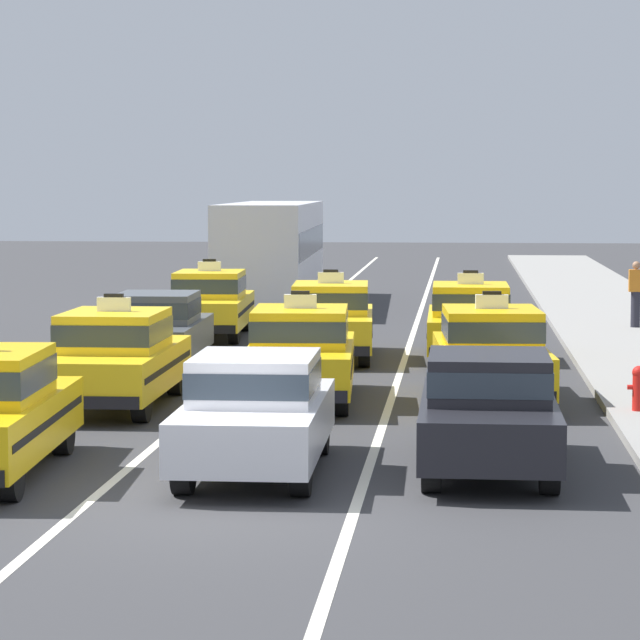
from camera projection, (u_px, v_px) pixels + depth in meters
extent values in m
plane|color=#353538|center=(218.00, 509.00, 17.19)|extent=(160.00, 160.00, 0.00)
cube|color=silver|center=(286.00, 335.00, 37.16)|extent=(0.14, 80.00, 0.01)
cube|color=silver|center=(412.00, 336.00, 36.86)|extent=(0.14, 80.00, 0.01)
cylinder|color=black|center=(63.00, 432.00, 20.62)|extent=(0.28, 0.65, 0.64)
cylinder|color=black|center=(10.00, 475.00, 17.57)|extent=(0.28, 0.65, 0.64)
cube|color=black|center=(22.00, 417.00, 21.31)|extent=(1.72, 0.25, 0.20)
cylinder|color=black|center=(95.00, 377.00, 26.57)|extent=(0.25, 0.64, 0.64)
cylinder|color=black|center=(176.00, 378.00, 26.45)|extent=(0.25, 0.64, 0.64)
cylinder|color=black|center=(51.00, 402.00, 23.54)|extent=(0.25, 0.64, 0.64)
cylinder|color=black|center=(141.00, 403.00, 23.42)|extent=(0.25, 0.64, 0.64)
cube|color=yellow|center=(117.00, 368.00, 24.96)|extent=(1.87, 4.53, 0.70)
cube|color=black|center=(117.00, 366.00, 24.96)|extent=(1.88, 4.17, 0.10)
cube|color=yellow|center=(114.00, 330.00, 24.75)|extent=(1.63, 2.12, 0.64)
cube|color=#2D3842|center=(114.00, 330.00, 24.75)|extent=(1.65, 2.14, 0.35)
cube|color=white|center=(114.00, 304.00, 24.71)|extent=(0.56, 0.13, 0.24)
cube|color=black|center=(114.00, 295.00, 24.70)|extent=(0.32, 0.11, 0.06)
cube|color=black|center=(143.00, 367.00, 27.18)|extent=(1.71, 0.17, 0.20)
cube|color=black|center=(86.00, 402.00, 22.79)|extent=(1.71, 0.17, 0.20)
cylinder|color=black|center=(136.00, 346.00, 31.68)|extent=(0.26, 0.65, 0.64)
cylinder|color=black|center=(202.00, 346.00, 31.59)|extent=(0.26, 0.65, 0.64)
cylinder|color=black|center=(109.00, 362.00, 28.86)|extent=(0.26, 0.65, 0.64)
cylinder|color=black|center=(182.00, 362.00, 28.77)|extent=(0.26, 0.65, 0.64)
cube|color=#4C5156|center=(158.00, 338.00, 30.19)|extent=(1.92, 4.36, 0.66)
cube|color=#4C5156|center=(156.00, 308.00, 30.04)|extent=(1.63, 1.96, 0.60)
cube|color=#2D3842|center=(156.00, 308.00, 30.04)|extent=(1.65, 1.98, 0.33)
cylinder|color=black|center=(189.00, 319.00, 38.06)|extent=(0.27, 0.65, 0.64)
cylinder|color=black|center=(246.00, 319.00, 37.99)|extent=(0.27, 0.65, 0.64)
cylinder|color=black|center=(172.00, 330.00, 35.01)|extent=(0.27, 0.65, 0.64)
cylinder|color=black|center=(234.00, 331.00, 34.95)|extent=(0.27, 0.65, 0.64)
cube|color=yellow|center=(210.00, 311.00, 36.47)|extent=(2.03, 4.59, 0.70)
cube|color=black|center=(210.00, 309.00, 36.46)|extent=(2.04, 4.23, 0.10)
cube|color=yellow|center=(210.00, 284.00, 36.26)|extent=(1.71, 2.18, 0.64)
cube|color=#2D3842|center=(210.00, 284.00, 36.26)|extent=(1.73, 2.20, 0.35)
cube|color=white|center=(209.00, 266.00, 36.22)|extent=(0.57, 0.15, 0.24)
cube|color=black|center=(209.00, 260.00, 36.20)|extent=(0.33, 0.13, 0.06)
cube|color=black|center=(220.00, 313.00, 38.69)|extent=(1.71, 0.23, 0.20)
cube|color=black|center=(199.00, 329.00, 34.29)|extent=(1.71, 0.23, 0.20)
cylinder|color=black|center=(253.00, 288.00, 49.62)|extent=(0.26, 0.65, 0.64)
cylinder|color=black|center=(312.00, 288.00, 49.49)|extent=(0.26, 0.65, 0.64)
cylinder|color=black|center=(228.00, 304.00, 42.94)|extent=(0.26, 0.65, 0.64)
cylinder|color=black|center=(296.00, 304.00, 42.82)|extent=(0.26, 0.65, 0.64)
cube|color=silver|center=(272.00, 249.00, 46.08)|extent=(2.87, 11.28, 2.90)
cube|color=#2D3842|center=(272.00, 241.00, 46.06)|extent=(2.88, 10.83, 0.84)
cube|color=black|center=(287.00, 208.00, 51.49)|extent=(2.13, 0.15, 0.36)
cylinder|color=black|center=(218.00, 430.00, 20.79)|extent=(0.25, 0.64, 0.64)
cylinder|color=black|center=(320.00, 432.00, 20.67)|extent=(0.25, 0.64, 0.64)
cylinder|color=black|center=(183.00, 469.00, 17.97)|extent=(0.25, 0.64, 0.64)
cylinder|color=black|center=(301.00, 471.00, 17.85)|extent=(0.25, 0.64, 0.64)
cube|color=silver|center=(256.00, 424.00, 19.29)|extent=(1.82, 4.33, 0.66)
cube|color=silver|center=(255.00, 378.00, 19.13)|extent=(1.59, 1.92, 0.60)
cube|color=#2D3842|center=(255.00, 378.00, 19.13)|extent=(1.61, 1.94, 0.33)
cylinder|color=black|center=(265.00, 373.00, 27.17)|extent=(0.28, 0.65, 0.64)
cylinder|color=black|center=(345.00, 373.00, 27.12)|extent=(0.28, 0.65, 0.64)
cylinder|color=black|center=(251.00, 396.00, 24.13)|extent=(0.28, 0.65, 0.64)
cylinder|color=black|center=(341.00, 397.00, 24.08)|extent=(0.28, 0.65, 0.64)
cube|color=yellow|center=(301.00, 364.00, 25.59)|extent=(2.07, 4.60, 0.70)
cube|color=black|center=(301.00, 361.00, 25.59)|extent=(2.07, 4.24, 0.10)
cube|color=yellow|center=(300.00, 327.00, 25.38)|extent=(1.72, 2.19, 0.64)
cube|color=#2D3842|center=(300.00, 327.00, 25.38)|extent=(1.74, 2.21, 0.35)
cube|color=white|center=(300.00, 301.00, 25.34)|extent=(0.57, 0.15, 0.24)
cube|color=black|center=(300.00, 293.00, 25.33)|extent=(0.33, 0.13, 0.06)
cube|color=black|center=(307.00, 363.00, 27.82)|extent=(1.72, 0.24, 0.20)
cube|color=black|center=(294.00, 396.00, 23.42)|extent=(1.72, 0.24, 0.20)
cylinder|color=black|center=(301.00, 337.00, 33.59)|extent=(0.28, 0.65, 0.64)
cylinder|color=black|center=(365.00, 337.00, 33.54)|extent=(0.28, 0.65, 0.64)
cylinder|color=black|center=(293.00, 352.00, 30.54)|extent=(0.28, 0.65, 0.64)
cylinder|color=black|center=(364.00, 352.00, 30.49)|extent=(0.28, 0.65, 0.64)
cube|color=yellow|center=(331.00, 328.00, 32.01)|extent=(2.07, 4.60, 0.70)
cube|color=black|center=(331.00, 326.00, 32.00)|extent=(2.07, 4.24, 0.10)
cube|color=yellow|center=(331.00, 298.00, 31.80)|extent=(1.72, 2.19, 0.64)
cube|color=#2D3842|center=(331.00, 298.00, 31.80)|extent=(1.75, 2.21, 0.35)
cube|color=white|center=(331.00, 278.00, 31.76)|extent=(0.57, 0.15, 0.24)
cube|color=black|center=(331.00, 271.00, 31.74)|extent=(0.33, 0.13, 0.06)
cube|color=black|center=(334.00, 330.00, 34.23)|extent=(1.72, 0.24, 0.20)
cube|color=black|center=(328.00, 351.00, 29.83)|extent=(1.72, 0.24, 0.20)
cylinder|color=black|center=(435.00, 429.00, 20.91)|extent=(0.24, 0.64, 0.64)
cylinder|color=black|center=(537.00, 430.00, 20.77)|extent=(0.24, 0.64, 0.64)
cylinder|color=black|center=(431.00, 467.00, 18.09)|extent=(0.24, 0.64, 0.64)
cylinder|color=black|center=(550.00, 469.00, 17.96)|extent=(0.24, 0.64, 0.64)
cube|color=black|center=(488.00, 423.00, 19.40)|extent=(1.78, 4.31, 0.66)
cube|color=black|center=(489.00, 376.00, 19.25)|extent=(1.57, 1.91, 0.60)
cube|color=#2D3842|center=(489.00, 376.00, 19.25)|extent=(1.59, 1.93, 0.33)
cylinder|color=black|center=(443.00, 373.00, 27.10)|extent=(0.28, 0.65, 0.64)
cylinder|color=black|center=(523.00, 373.00, 27.06)|extent=(0.28, 0.65, 0.64)
cylinder|color=black|center=(453.00, 397.00, 24.06)|extent=(0.28, 0.65, 0.64)
cylinder|color=black|center=(543.00, 397.00, 24.01)|extent=(0.28, 0.65, 0.64)
cube|color=yellow|center=(490.00, 364.00, 25.52)|extent=(2.09, 4.61, 0.70)
cube|color=black|center=(490.00, 362.00, 25.52)|extent=(2.09, 4.25, 0.10)
cube|color=yellow|center=(492.00, 327.00, 25.31)|extent=(1.74, 2.20, 0.64)
cube|color=#2D3842|center=(492.00, 327.00, 25.31)|extent=(1.76, 2.22, 0.35)
cube|color=white|center=(492.00, 302.00, 25.27)|extent=(0.57, 0.16, 0.24)
cube|color=black|center=(492.00, 293.00, 25.26)|extent=(0.33, 0.13, 0.06)
cube|color=black|center=(480.00, 363.00, 27.75)|extent=(1.72, 0.25, 0.20)
cube|color=black|center=(502.00, 397.00, 23.35)|extent=(1.72, 0.25, 0.20)
cylinder|color=black|center=(436.00, 338.00, 33.33)|extent=(0.25, 0.64, 0.64)
cylinder|color=black|center=(502.00, 338.00, 33.20)|extent=(0.25, 0.64, 0.64)
cylinder|color=black|center=(435.00, 353.00, 30.30)|extent=(0.25, 0.64, 0.64)
cylinder|color=black|center=(507.00, 354.00, 30.17)|extent=(0.25, 0.64, 0.64)
cube|color=yellow|center=(470.00, 329.00, 31.72)|extent=(1.85, 4.52, 0.70)
cube|color=black|center=(470.00, 327.00, 31.71)|extent=(1.86, 4.16, 0.10)
cube|color=yellow|center=(470.00, 299.00, 31.51)|extent=(1.62, 2.12, 0.64)
cube|color=#2D3842|center=(470.00, 299.00, 31.51)|extent=(1.64, 2.14, 0.35)
cube|color=white|center=(471.00, 279.00, 31.47)|extent=(0.56, 0.13, 0.24)
cube|color=black|center=(471.00, 272.00, 31.45)|extent=(0.32, 0.11, 0.06)
cube|color=black|center=(468.00, 331.00, 33.93)|extent=(1.71, 0.16, 0.20)
cube|color=black|center=(472.00, 352.00, 29.55)|extent=(1.71, 0.16, 0.20)
cylinder|color=#23232D|center=(635.00, 309.00, 37.57)|extent=(0.24, 0.24, 0.91)
cube|color=orange|center=(636.00, 281.00, 37.50)|extent=(0.36, 0.22, 0.57)
sphere|color=#9E7051|center=(636.00, 265.00, 37.47)|extent=(0.20, 0.20, 0.20)
cylinder|color=red|center=(639.00, 392.00, 23.67)|extent=(0.20, 0.20, 0.60)
sphere|color=red|center=(639.00, 373.00, 23.64)|extent=(0.22, 0.22, 0.22)
cylinder|color=red|center=(631.00, 387.00, 23.67)|extent=(0.10, 0.08, 0.08)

